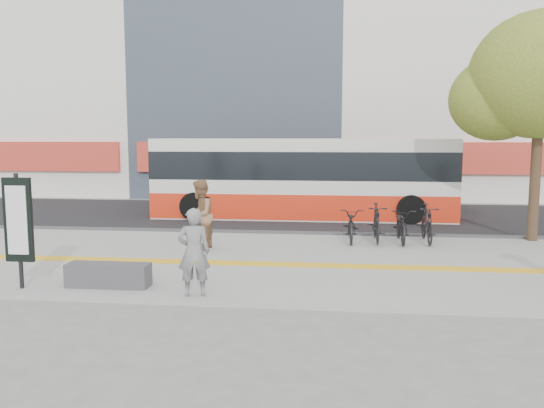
# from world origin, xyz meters

# --- Properties ---
(ground) EXTENTS (120.00, 120.00, 0.00)m
(ground) POSITION_xyz_m (0.00, 0.00, 0.00)
(ground) COLOR slate
(ground) RESTS_ON ground
(sidewalk) EXTENTS (40.00, 7.00, 0.08)m
(sidewalk) POSITION_xyz_m (0.00, 1.50, 0.04)
(sidewalk) COLOR gray
(sidewalk) RESTS_ON ground
(tactile_strip) EXTENTS (40.00, 0.45, 0.01)m
(tactile_strip) POSITION_xyz_m (0.00, 1.00, 0.09)
(tactile_strip) COLOR yellow
(tactile_strip) RESTS_ON sidewalk
(street) EXTENTS (40.00, 8.00, 0.06)m
(street) POSITION_xyz_m (0.00, 9.00, 0.03)
(street) COLOR black
(street) RESTS_ON ground
(curb) EXTENTS (40.00, 0.25, 0.14)m
(curb) POSITION_xyz_m (0.00, 5.00, 0.07)
(curb) COLOR #3D3D40
(curb) RESTS_ON ground
(bench) EXTENTS (1.60, 0.45, 0.45)m
(bench) POSITION_xyz_m (-2.60, -1.20, 0.30)
(bench) COLOR #3D3D40
(bench) RESTS_ON sidewalk
(signboard) EXTENTS (0.55, 0.10, 2.20)m
(signboard) POSITION_xyz_m (-4.20, -1.51, 1.37)
(signboard) COLOR black
(signboard) RESTS_ON sidewalk
(street_tree) EXTENTS (4.40, 3.80, 6.31)m
(street_tree) POSITION_xyz_m (7.18, 4.82, 4.51)
(street_tree) COLOR #3E271C
(street_tree) RESTS_ON sidewalk
(bus) EXTENTS (10.58, 2.51, 2.82)m
(bus) POSITION_xyz_m (0.56, 8.50, 1.38)
(bus) COLOR silver
(bus) RESTS_ON street
(bicycle_row) EXTENTS (2.60, 1.80, 1.05)m
(bicycle_row) POSITION_xyz_m (3.18, 4.00, 0.58)
(bicycle_row) COLOR black
(bicycle_row) RESTS_ON sidewalk
(seated_woman) EXTENTS (0.66, 0.51, 1.61)m
(seated_woman) POSITION_xyz_m (-0.80, -1.60, 0.89)
(seated_woman) COLOR black
(seated_woman) RESTS_ON sidewalk
(pedestrian_tan) EXTENTS (0.71, 0.89, 1.80)m
(pedestrian_tan) POSITION_xyz_m (-1.67, 2.39, 0.98)
(pedestrian_tan) COLOR #8D6545
(pedestrian_tan) RESTS_ON sidewalk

